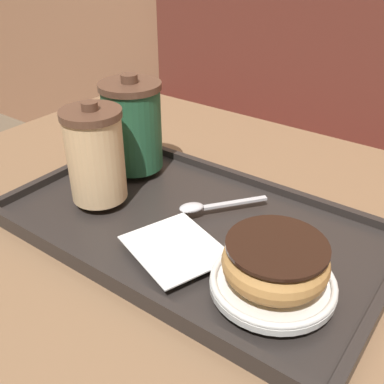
# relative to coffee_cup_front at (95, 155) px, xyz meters

# --- Properties ---
(booth_bench) EXTENTS (1.17, 0.44, 1.00)m
(booth_bench) POSITION_rel_coffee_cup_front_xyz_m (-0.18, 0.93, -0.48)
(booth_bench) COLOR brown
(booth_bench) RESTS_ON ground_plane
(cafe_table) EXTENTS (1.00, 0.80, 0.71)m
(cafe_table) POSITION_rel_coffee_cup_front_xyz_m (0.12, 0.06, -0.25)
(cafe_table) COLOR #846042
(cafe_table) RESTS_ON ground_plane
(serving_tray) EXTENTS (0.52, 0.31, 0.02)m
(serving_tray) POSITION_rel_coffee_cup_front_xyz_m (0.14, 0.04, -0.08)
(serving_tray) COLOR #282321
(serving_tray) RESTS_ON cafe_table
(napkin_paper) EXTENTS (0.15, 0.13, 0.00)m
(napkin_paper) POSITION_rel_coffee_cup_front_xyz_m (0.17, -0.03, -0.07)
(napkin_paper) COLOR white
(napkin_paper) RESTS_ON serving_tray
(coffee_cup_front) EXTENTS (0.08, 0.08, 0.14)m
(coffee_cup_front) POSITION_rel_coffee_cup_front_xyz_m (0.00, 0.00, 0.00)
(coffee_cup_front) COLOR #E0B784
(coffee_cup_front) RESTS_ON serving_tray
(coffee_cup_rear) EXTENTS (0.10, 0.10, 0.15)m
(coffee_cup_rear) POSITION_rel_coffee_cup_front_xyz_m (-0.03, 0.10, 0.00)
(coffee_cup_rear) COLOR #235638
(coffee_cup_rear) RESTS_ON serving_tray
(plate_with_chocolate_donut) EXTENTS (0.14, 0.14, 0.01)m
(plate_with_chocolate_donut) POSITION_rel_coffee_cup_front_xyz_m (0.30, -0.02, -0.06)
(plate_with_chocolate_donut) COLOR white
(plate_with_chocolate_donut) RESTS_ON serving_tray
(donut_chocolate_glazed) EXTENTS (0.12, 0.12, 0.05)m
(donut_chocolate_glazed) POSITION_rel_coffee_cup_front_xyz_m (0.30, -0.02, -0.03)
(donut_chocolate_glazed) COLOR tan
(donut_chocolate_glazed) RESTS_ON plate_with_chocolate_donut
(spoon) EXTENTS (0.09, 0.11, 0.01)m
(spoon) POSITION_rel_coffee_cup_front_xyz_m (0.14, 0.06, -0.06)
(spoon) COLOR silver
(spoon) RESTS_ON serving_tray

